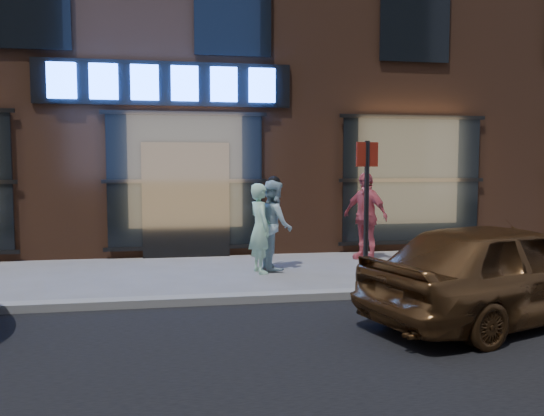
{
  "coord_description": "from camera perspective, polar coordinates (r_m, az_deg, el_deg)",
  "views": [
    {
      "loc": [
        -0.02,
        -7.27,
        1.91
      ],
      "look_at": [
        1.44,
        1.6,
        1.2
      ],
      "focal_mm": 35.0,
      "sensor_mm": 36.0,
      "label": 1
    }
  ],
  "objects": [
    {
      "name": "ground",
      "position": [
        7.52,
        -9.01,
        -10.26
      ],
      "size": [
        90.0,
        90.0,
        0.0
      ],
      "primitive_type": "plane",
      "color": "slate",
      "rests_on": "ground"
    },
    {
      "name": "man_cap",
      "position": [
        9.81,
        0.2,
        -1.8
      ],
      "size": [
        0.69,
        0.86,
        1.66
      ],
      "primitive_type": "imported",
      "rotation": [
        0.0,
        0.0,
        1.65
      ],
      "color": "silver",
      "rests_on": "ground"
    },
    {
      "name": "sign_post",
      "position": [
        8.1,
        10.13,
        0.72
      ],
      "size": [
        0.36,
        0.11,
        2.29
      ],
      "rotation": [
        0.0,
        0.0,
        0.22
      ],
      "color": "#262628",
      "rests_on": "ground"
    },
    {
      "name": "curb",
      "position": [
        7.5,
        -9.02,
        -9.82
      ],
      "size": [
        60.0,
        0.25,
        0.12
      ],
      "primitive_type": "cube",
      "color": "gray",
      "rests_on": "ground"
    },
    {
      "name": "gold_sedan",
      "position": [
        7.12,
        23.46,
        -6.21
      ],
      "size": [
        3.99,
        2.58,
        1.26
      ],
      "primitive_type": "imported",
      "rotation": [
        0.0,
        0.0,
        1.89
      ],
      "color": "brown",
      "rests_on": "ground"
    },
    {
      "name": "man_bowtie",
      "position": [
        9.48,
        -1.3,
        -2.19
      ],
      "size": [
        0.51,
        0.66,
        1.61
      ],
      "primitive_type": "imported",
      "rotation": [
        0.0,
        0.0,
        1.8
      ],
      "color": "#BBF7D1",
      "rests_on": "ground"
    },
    {
      "name": "passerby",
      "position": [
        11.03,
        9.98,
        -0.85
      ],
      "size": [
        0.95,
        1.11,
        1.78
      ],
      "primitive_type": "imported",
      "rotation": [
        0.0,
        0.0,
        -0.97
      ],
      "color": "#D25662",
      "rests_on": "ground"
    },
    {
      "name": "storefront_building",
      "position": [
        15.6,
        -9.45,
        16.45
      ],
      "size": [
        30.2,
        8.28,
        10.3
      ],
      "color": "#54301E",
      "rests_on": "ground"
    }
  ]
}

